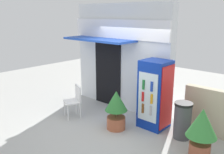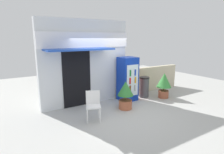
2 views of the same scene
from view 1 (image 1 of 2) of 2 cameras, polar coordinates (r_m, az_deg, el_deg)
The scene contains 7 objects.
ground at distance 6.57m, azimuth -2.05°, elevation -11.35°, with size 16.00×16.00×0.00m, color #B2B2AD.
storefront_building at distance 7.47m, azimuth 1.90°, elevation 5.02°, with size 3.47×1.11×3.18m.
drink_cooler at distance 6.31m, azimuth 10.03°, elevation -4.03°, with size 0.69×0.70×1.76m.
plastic_chair at distance 7.00m, azimuth -8.73°, elevation -5.11°, with size 0.56×0.54×0.91m.
potted_plant_near_shop at distance 6.20m, azimuth 0.98°, elevation -7.17°, with size 0.57×0.57×1.01m.
potted_plant_curbside at distance 5.31m, azimuth 20.24°, elevation -11.20°, with size 0.62×0.62×1.06m.
trash_bin at distance 6.05m, azimuth 16.17°, elevation -9.71°, with size 0.42×0.42×0.89m.
Camera 1 is at (4.12, -4.24, 2.88)m, focal length 39.07 mm.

